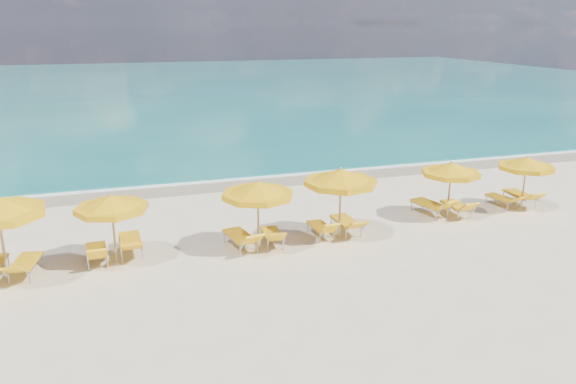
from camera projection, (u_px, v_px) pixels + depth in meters
name	position (u px, v px, depth m)	size (l,w,h in m)	color
ground_plane	(302.00, 240.00, 18.36)	(120.00, 120.00, 0.00)	beige
ocean	(161.00, 87.00, 62.15)	(120.00, 80.00, 0.30)	#126963
wet_sand_band	(248.00, 181.00, 25.11)	(120.00, 2.60, 0.01)	tan
foam_line	(244.00, 177.00, 25.84)	(120.00, 1.20, 0.03)	white
whitecap_near	(106.00, 147.00, 32.12)	(14.00, 0.36, 0.05)	white
whitecap_far	(299.00, 116.00, 42.57)	(18.00, 0.30, 0.05)	white
umbrella_2	(111.00, 204.00, 16.09)	(2.32, 2.32, 2.14)	tan
umbrella_3	(258.00, 190.00, 17.02)	(2.26, 2.26, 2.27)	tan
umbrella_4	(341.00, 178.00, 17.91)	(2.86, 2.86, 2.41)	tan
umbrella_5	(451.00, 170.00, 19.91)	(2.13, 2.13, 2.12)	tan
umbrella_6	(527.00, 164.00, 20.84)	(2.48, 2.48, 2.09)	tan
lounger_1_right	(25.00, 268.00, 15.70)	(0.93, 1.93, 0.75)	#A5A8AD
lounger_2_left	(97.00, 256.00, 16.56)	(0.66, 1.72, 0.80)	#A5A8AD
lounger_2_right	(131.00, 246.00, 17.19)	(0.71, 2.03, 0.82)	#A5A8AD
lounger_3_left	(241.00, 241.00, 17.57)	(0.98, 1.99, 0.85)	#A5A8AD
lounger_3_right	(272.00, 238.00, 17.92)	(0.70, 1.69, 0.75)	#A5A8AD
lounger_4_left	(321.00, 231.00, 18.55)	(0.60, 1.61, 0.78)	#A5A8AD
lounger_4_right	(346.00, 226.00, 18.93)	(0.67, 1.88, 0.78)	#A5A8AD
lounger_5_left	(430.00, 209.00, 20.66)	(1.02, 2.02, 0.87)	#A5A8AD
lounger_5_right	(456.00, 209.00, 20.67)	(0.62, 1.73, 0.78)	#A5A8AD
lounger_6_left	(502.00, 202.00, 21.62)	(0.80, 1.70, 0.69)	#A5A8AD
lounger_6_right	(520.00, 199.00, 21.86)	(0.79, 1.97, 0.79)	#A5A8AD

